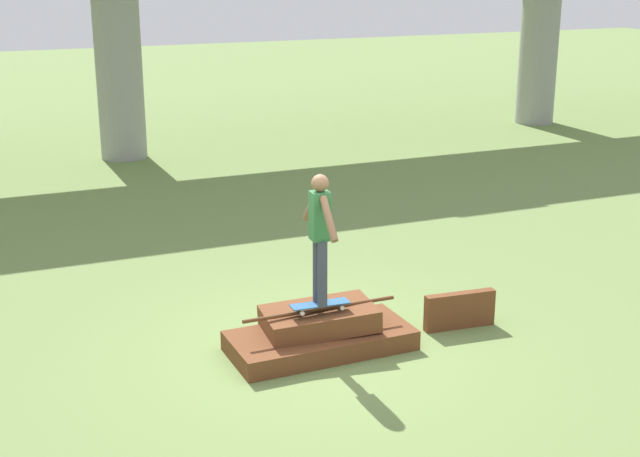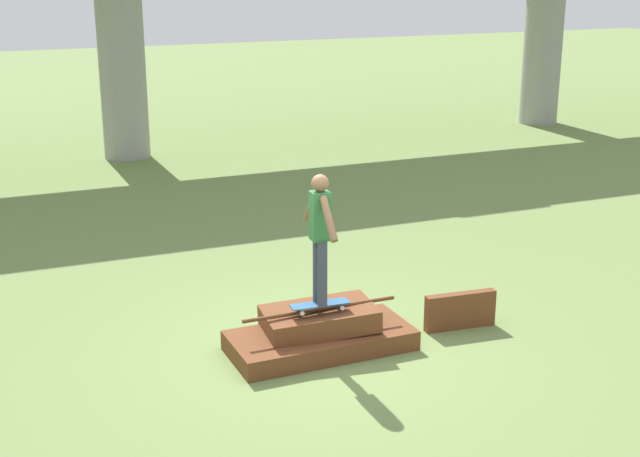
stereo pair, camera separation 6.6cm
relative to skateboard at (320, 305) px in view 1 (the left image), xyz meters
name	(u,v)px [view 1 (the left image)]	position (x,y,z in m)	size (l,w,h in m)	color
ground_plane	(320,350)	(0.04, 0.08, -0.64)	(80.00, 80.00, 0.00)	olive
scrap_pile	(320,333)	(0.05, 0.11, -0.43)	(2.29, 1.09, 0.57)	brown
scrap_plank_loose	(460,310)	(2.01, 0.00, -0.40)	(0.99, 0.22, 0.49)	brown
skateboard	(320,305)	(0.00, 0.00, 0.00)	(0.75, 0.24, 0.09)	#23517F
skater	(320,231)	(0.00, 0.00, 0.95)	(0.23, 1.06, 1.62)	#383D4C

